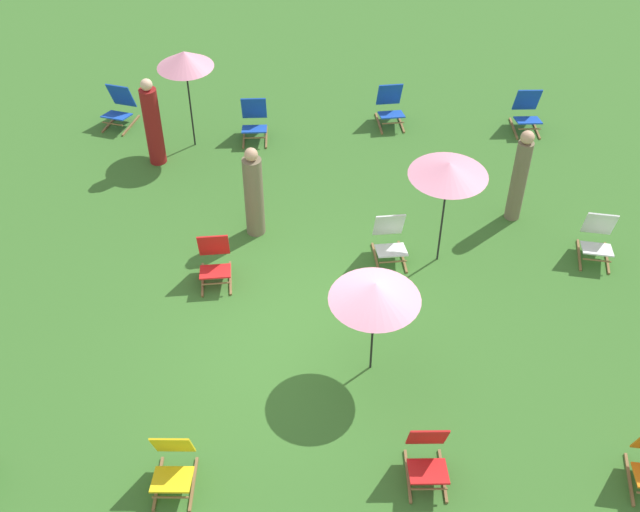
# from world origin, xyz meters

# --- Properties ---
(ground_plane) EXTENTS (40.00, 40.00, 0.00)m
(ground_plane) POSITION_xyz_m (0.00, 0.00, 0.00)
(ground_plane) COLOR #386B28
(deckchair_0) EXTENTS (0.56, 0.81, 0.83)m
(deckchair_0) POSITION_xyz_m (-1.65, 1.22, 0.37)
(deckchair_0) COLOR olive
(deckchair_0) RESTS_ON ground
(deckchair_2) EXTENTS (0.48, 0.76, 0.83)m
(deckchair_2) POSITION_xyz_m (-1.73, -2.48, 0.37)
(deckchair_2) COLOR olive
(deckchair_2) RESTS_ON ground
(deckchair_3) EXTENTS (0.66, 0.86, 0.83)m
(deckchair_3) POSITION_xyz_m (-4.05, 5.71, 0.37)
(deckchair_3) COLOR olive
(deckchair_3) RESTS_ON ground
(deckchair_5) EXTENTS (0.59, 0.83, 0.83)m
(deckchair_5) POSITION_xyz_m (4.46, 1.85, 0.37)
(deckchair_5) COLOR olive
(deckchair_5) RESTS_ON ground
(deckchair_6) EXTENTS (0.50, 0.78, 0.83)m
(deckchair_6) POSITION_xyz_m (4.00, 5.67, 0.37)
(deckchair_6) COLOR olive
(deckchair_6) RESTS_ON ground
(deckchair_7) EXTENTS (0.50, 0.77, 0.83)m
(deckchair_7) POSITION_xyz_m (1.37, -2.32, 0.37)
(deckchair_7) COLOR olive
(deckchair_7) RESTS_ON ground
(deckchair_8) EXTENTS (0.57, 0.82, 0.83)m
(deckchair_8) POSITION_xyz_m (1.32, 5.83, 0.37)
(deckchair_8) COLOR olive
(deckchair_8) RESTS_ON ground
(deckchair_9) EXTENTS (0.56, 0.81, 0.83)m
(deckchair_9) POSITION_xyz_m (1.12, 1.77, 0.37)
(deckchair_9) COLOR olive
(deckchair_9) RESTS_ON ground
(deckchair_10) EXTENTS (0.52, 0.78, 0.83)m
(deckchair_10) POSITION_xyz_m (-1.34, 5.27, 0.37)
(deckchair_10) COLOR olive
(deckchair_10) RESTS_ON ground
(umbrella_0) EXTENTS (1.21, 1.21, 1.90)m
(umbrella_0) POSITION_xyz_m (1.90, 1.72, 1.79)
(umbrella_0) COLOR black
(umbrella_0) RESTS_ON ground
(umbrella_1) EXTENTS (1.23, 1.23, 1.64)m
(umbrella_1) POSITION_xyz_m (0.74, -0.59, 1.50)
(umbrella_1) COLOR black
(umbrella_1) RESTS_ON ground
(umbrella_2) EXTENTS (1.03, 1.03, 1.98)m
(umbrella_2) POSITION_xyz_m (-2.48, 4.97, 1.82)
(umbrella_2) COLOR black
(umbrella_2) RESTS_ON ground
(person_0) EXTENTS (0.32, 0.32, 1.73)m
(person_0) POSITION_xyz_m (-3.10, 4.40, 0.82)
(person_0) COLOR maroon
(person_0) RESTS_ON ground
(person_1) EXTENTS (0.32, 0.32, 1.74)m
(person_1) POSITION_xyz_m (3.30, 2.84, 0.85)
(person_1) COLOR #72664C
(person_1) RESTS_ON ground
(person_2) EXTENTS (0.40, 0.40, 1.68)m
(person_2) POSITION_xyz_m (-1.10, 2.38, 0.79)
(person_2) COLOR #72664C
(person_2) RESTS_ON ground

